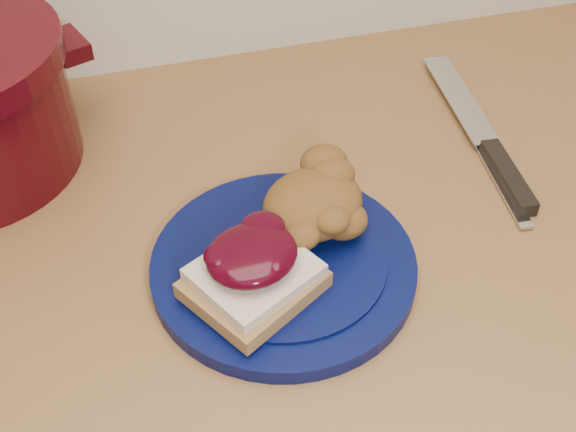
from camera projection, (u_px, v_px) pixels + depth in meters
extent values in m
cylinder|color=#040A39|center=(284.00, 266.00, 0.66)|extent=(0.32, 0.32, 0.02)
cube|color=olive|center=(254.00, 285.00, 0.61)|extent=(0.13, 0.13, 0.02)
cube|color=beige|center=(254.00, 272.00, 0.61)|extent=(0.12, 0.12, 0.01)
ellipsoid|color=black|center=(252.00, 255.00, 0.60)|extent=(0.10, 0.10, 0.02)
ellipsoid|color=brown|center=(313.00, 204.00, 0.66)|extent=(0.12, 0.12, 0.05)
cube|color=black|center=(508.00, 177.00, 0.74)|extent=(0.03, 0.11, 0.02)
cube|color=silver|center=(460.00, 98.00, 0.84)|extent=(0.05, 0.18, 0.00)
cube|color=silver|center=(494.00, 168.00, 0.76)|extent=(0.04, 0.18, 0.00)
cube|color=#36050A|center=(68.00, 45.00, 0.76)|extent=(0.05, 0.06, 0.02)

